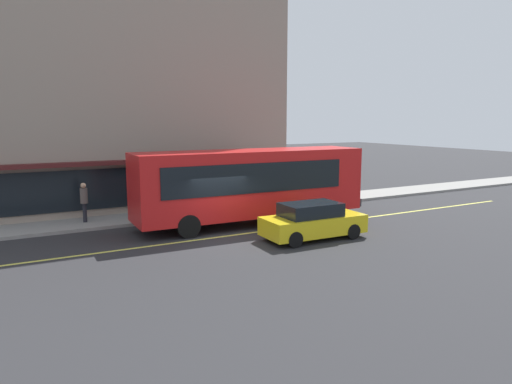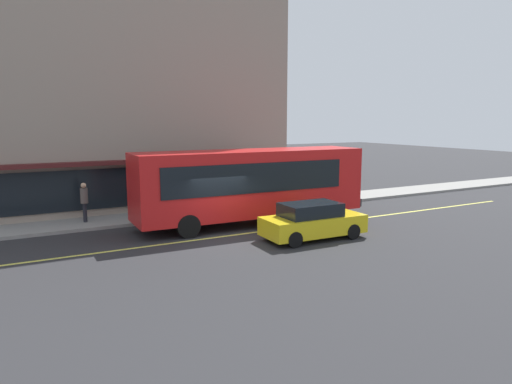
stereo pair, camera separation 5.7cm
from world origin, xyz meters
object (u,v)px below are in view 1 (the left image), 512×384
Objects in this scene: bus at (252,183)px; pedestrian_mid_block at (84,198)px; traffic_light at (322,160)px; car_yellow at (313,221)px; pedestrian_by_curb at (206,191)px.

pedestrian_mid_block is (-7.00, 3.51, -0.71)m from bus.
car_yellow is at bearing -129.06° from traffic_light.
pedestrian_mid_block reaches higher than pedestrian_by_curb.
traffic_light reaches higher than car_yellow.
traffic_light is (6.18, 2.88, 0.55)m from bus.
car_yellow is 10.67m from pedestrian_mid_block.
traffic_light is 7.28m from pedestrian_by_curb.
car_yellow is at bearing -75.44° from pedestrian_by_curb.
bus is 6.84m from traffic_light.
pedestrian_by_curb is at bearing 105.39° from bus.
traffic_light reaches higher than pedestrian_mid_block.
pedestrian_mid_block is (-13.18, 0.63, -1.25)m from traffic_light.
bus is 3.64m from pedestrian_by_curb.
pedestrian_by_curb is (-1.83, 7.06, 0.42)m from car_yellow.
car_yellow is (0.89, -3.64, -1.24)m from bus.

